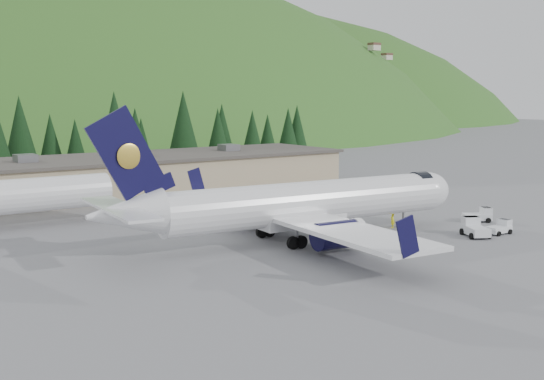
{
  "coord_description": "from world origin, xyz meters",
  "views": [
    {
      "loc": [
        -39.51,
        -48.9,
        13.45
      ],
      "look_at": [
        0.0,
        6.0,
        4.0
      ],
      "focal_mm": 45.0,
      "sensor_mm": 36.0,
      "label": 1
    }
  ],
  "objects": [
    {
      "name": "tree_line",
      "position": [
        -5.9,
        60.54,
        6.95
      ],
      "size": [
        111.43,
        17.34,
        13.8
      ],
      "color": "black",
      "rests_on": "ground"
    },
    {
      "name": "terminal_building",
      "position": [
        -5.01,
        38.0,
        2.62
      ],
      "size": [
        71.0,
        17.0,
        6.1
      ],
      "color": "tan",
      "rests_on": "ground"
    },
    {
      "name": "ground",
      "position": [
        0.0,
        0.0,
        0.0
      ],
      "size": [
        600.0,
        600.0,
        0.0
      ],
      "primitive_type": "plane",
      "color": "slate"
    },
    {
      "name": "hills",
      "position": [
        53.34,
        207.38,
        -82.8
      ],
      "size": [
        614.0,
        330.0,
        300.0
      ],
      "color": "#2C4D16",
      "rests_on": "ground"
    },
    {
      "name": "baggage_tug_c",
      "position": [
        13.78,
        -8.12,
        0.79
      ],
      "size": [
        3.09,
        3.7,
        1.77
      ],
      "rotation": [
        0.0,
        0.0,
        1.09
      ],
      "color": "silver",
      "rests_on": "ground"
    },
    {
      "name": "baggage_tug_b",
      "position": [
        20.44,
        -3.65,
        0.69
      ],
      "size": [
        3.24,
        2.83,
        1.55
      ],
      "rotation": [
        0.0,
        0.0,
        -0.57
      ],
      "color": "silver",
      "rests_on": "ground"
    },
    {
      "name": "baggage_tug_a",
      "position": [
        16.78,
        -8.89,
        0.62
      ],
      "size": [
        2.61,
        1.61,
        1.38
      ],
      "rotation": [
        0.0,
        0.0,
        -0.02
      ],
      "color": "silver",
      "rests_on": "ground"
    },
    {
      "name": "ramp_worker",
      "position": [
        10.34,
        -0.66,
        0.9
      ],
      "size": [
        0.79,
        0.71,
        1.81
      ],
      "primitive_type": "imported",
      "rotation": [
        0.0,
        0.0,
        3.68
      ],
      "color": "#FFF318",
      "rests_on": "ground"
    },
    {
      "name": "airliner",
      "position": [
        -1.11,
        0.11,
        3.38
      ],
      "size": [
        38.21,
        35.9,
        12.67
      ],
      "rotation": [
        0.0,
        0.0,
        -0.1
      ],
      "color": "white",
      "rests_on": "ground"
    }
  ]
}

